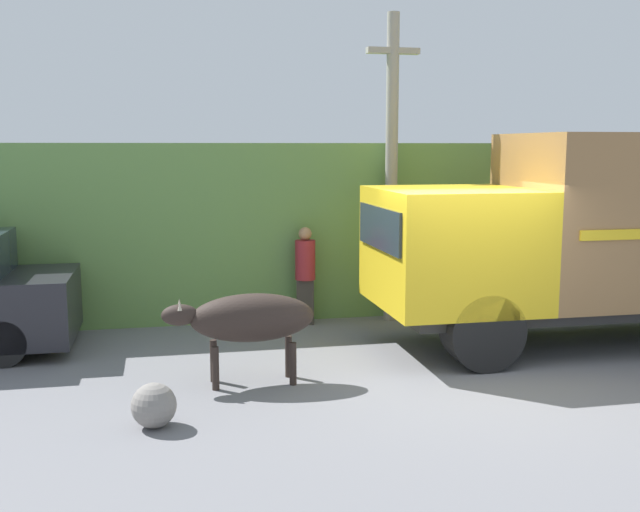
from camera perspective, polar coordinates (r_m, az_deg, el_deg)
ground_plane at (r=10.19m, az=11.76°, el=-8.99°), size 60.00×60.00×0.00m
hillside_embankment at (r=16.35m, az=2.19°, el=3.19°), size 32.00×6.48×3.06m
cargo_truck at (r=12.25m, az=22.19°, el=1.90°), size 7.26×2.32×3.19m
brown_cow at (r=9.53m, az=-5.45°, el=-4.78°), size 1.92×0.62×1.17m
pedestrian_on_hill at (r=12.66m, az=-1.13°, el=-1.17°), size 0.41×0.41×1.66m
utility_pole at (r=12.85m, az=5.47°, el=7.07°), size 0.90×0.21×5.20m
roadside_rock at (r=8.40m, az=-12.55°, el=-11.05°), size 0.49×0.49×0.49m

